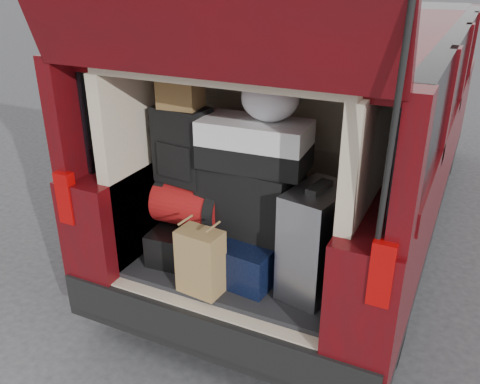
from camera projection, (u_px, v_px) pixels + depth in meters
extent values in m
plane|color=#313133|center=(234.00, 352.00, 3.15)|extent=(80.00, 80.00, 0.00)
cylinder|color=black|center=(157.00, 248.00, 3.67)|extent=(0.24, 0.64, 0.64)
cylinder|color=black|center=(387.00, 309.00, 3.02)|extent=(0.24, 0.64, 0.64)
cylinder|color=black|center=(306.00, 127.00, 6.38)|extent=(0.24, 0.64, 0.64)
cylinder|color=black|center=(444.00, 145.00, 5.73)|extent=(0.24, 0.64, 0.64)
cube|color=black|center=(332.00, 190.00, 4.74)|extent=(1.90, 4.85, 0.08)
cube|color=#430B0F|center=(256.00, 134.00, 4.87)|extent=(0.33, 4.85, 0.80)
cube|color=#430B0F|center=(427.00, 159.00, 4.25)|extent=(0.33, 4.85, 0.80)
cube|color=#430B0F|center=(346.00, 26.00, 4.14)|extent=(1.82, 4.46, 0.10)
cube|color=black|center=(243.00, 56.00, 4.52)|extent=(0.12, 4.25, 0.68)
cube|color=black|center=(454.00, 73.00, 3.83)|extent=(0.12, 4.25, 0.68)
cube|color=black|center=(210.00, 328.00, 2.75)|extent=(1.86, 0.16, 0.22)
cube|color=#990505|center=(67.00, 198.00, 2.80)|extent=(0.10, 0.06, 0.30)
cube|color=#990505|center=(382.00, 273.00, 2.12)|extent=(0.10, 0.06, 0.30)
cube|color=black|center=(253.00, 259.00, 3.16)|extent=(1.24, 1.05, 0.06)
cube|color=#C5B698|center=(158.00, 151.00, 3.17)|extent=(0.08, 1.05, 1.15)
cube|color=#C5B698|center=(369.00, 189.00, 2.65)|extent=(0.08, 1.05, 1.15)
cube|color=#C5B698|center=(289.00, 141.00, 3.37)|extent=(1.34, 0.06, 1.15)
cube|color=#C5B698|center=(255.00, 61.00, 2.66)|extent=(1.34, 1.05, 0.06)
cylinder|color=black|center=(393.00, 133.00, 1.81)|extent=(0.02, 0.90, 0.76)
cube|color=black|center=(253.00, 291.00, 3.26)|extent=(1.24, 1.05, 0.55)
cube|color=black|center=(190.00, 238.00, 3.13)|extent=(0.41, 0.54, 0.20)
cube|color=black|center=(249.00, 250.00, 2.97)|extent=(0.49, 0.58, 0.23)
cube|color=white|center=(315.00, 242.00, 2.69)|extent=(0.32, 0.44, 0.60)
cube|color=#9D7846|center=(201.00, 262.00, 2.73)|extent=(0.25, 0.17, 0.37)
cube|color=#9E0E17|center=(191.00, 204.00, 3.03)|extent=(0.43, 0.29, 0.27)
cube|color=black|center=(250.00, 197.00, 2.90)|extent=(0.57, 0.37, 0.40)
cube|color=black|center=(183.00, 145.00, 2.91)|extent=(0.33, 0.22, 0.44)
cube|color=white|center=(255.00, 144.00, 2.73)|extent=(0.60, 0.33, 0.26)
cube|color=olive|center=(181.00, 89.00, 2.77)|extent=(0.24, 0.20, 0.20)
ellipsoid|color=white|center=(270.00, 98.00, 2.62)|extent=(0.31, 0.29, 0.24)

